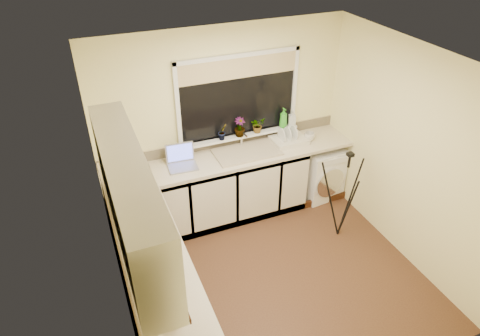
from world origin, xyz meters
name	(u,v)px	position (x,y,z in m)	size (l,w,h in m)	color
floor	(271,273)	(0.00, 0.00, 0.00)	(3.20, 3.20, 0.00)	brown
ceiling	(283,66)	(0.00, 0.00, 2.45)	(3.20, 3.20, 0.00)	white
wall_back	(223,123)	(0.00, 1.50, 1.23)	(3.20, 3.20, 0.00)	#FFF4AA
wall_front	(370,297)	(0.00, -1.50, 1.23)	(3.20, 3.20, 0.00)	#FFF4AA
wall_left	(112,226)	(-1.60, 0.00, 1.23)	(3.00, 3.00, 0.00)	#FFF4AA
wall_right	(405,154)	(1.60, 0.00, 1.23)	(3.00, 3.00, 0.00)	#FFF4AA
base_cabinet_back	(209,192)	(-0.33, 1.20, 0.43)	(2.55, 0.60, 0.86)	silver
base_cabinet_left	(163,303)	(-1.30, -0.30, 0.43)	(0.54, 2.40, 0.86)	silver
worktop_back	(232,158)	(0.00, 1.20, 0.88)	(3.20, 0.60, 0.04)	beige
worktop_left	(158,268)	(-1.30, -0.30, 0.88)	(0.60, 2.40, 0.04)	beige
upper_cabinet	(130,198)	(-1.44, -0.45, 1.80)	(0.28, 1.90, 0.70)	silver
splashback_left	(120,257)	(-1.59, -0.30, 1.12)	(0.02, 2.40, 0.45)	beige
splashback_back	(224,141)	(0.00, 1.49, 0.97)	(3.20, 0.02, 0.14)	beige
window_glass	(238,97)	(0.20, 1.49, 1.55)	(1.50, 0.02, 1.00)	black
window_blind	(239,68)	(0.20, 1.46, 1.92)	(1.50, 0.02, 0.25)	tan
windowsill	(240,136)	(0.20, 1.43, 1.04)	(1.60, 0.14, 0.03)	white
sink	(247,152)	(0.20, 1.20, 0.91)	(0.82, 0.46, 0.03)	tan
faucet	(241,138)	(0.20, 1.38, 1.02)	(0.03, 0.03, 0.24)	silver
washing_machine	(320,171)	(1.30, 1.15, 0.38)	(0.53, 0.51, 0.75)	white
laptop	(181,160)	(-0.64, 1.24, 0.97)	(0.36, 0.31, 0.26)	gray
kettle	(143,212)	(-1.28, 0.37, 1.01)	(0.17, 0.17, 0.23)	silver
dish_rack	(289,140)	(0.82, 1.24, 0.93)	(0.45, 0.34, 0.07)	beige
tripod	(344,196)	(1.08, 0.29, 0.60)	(0.60, 0.60, 1.20)	black
glass_jug	(178,310)	(-1.27, -0.90, 0.99)	(0.12, 0.12, 0.18)	silver
steel_jar	(154,267)	(-1.33, -0.34, 0.95)	(0.08, 0.08, 0.11)	silver
microwave	(136,195)	(-1.29, 0.62, 1.06)	(0.58, 0.39, 0.32)	white
plant_b	(222,132)	(-0.05, 1.40, 1.16)	(0.12, 0.09, 0.21)	#999999
plant_c	(240,127)	(0.18, 1.40, 1.17)	(0.14, 0.14, 0.25)	#999999
plant_d	(258,125)	(0.44, 1.41, 1.15)	(0.18, 0.16, 0.20)	#999999
soap_bottle_green	(283,118)	(0.81, 1.41, 1.19)	(0.10, 0.10, 0.27)	green
soap_bottle_clear	(292,118)	(0.95, 1.42, 1.15)	(0.09, 0.09, 0.21)	#999999
cup_back	(309,137)	(1.10, 1.19, 0.95)	(0.14, 0.14, 0.11)	silver
cup_left	(160,283)	(-1.33, -0.53, 0.95)	(0.10, 0.10, 0.10)	beige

